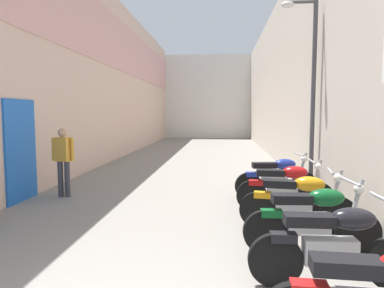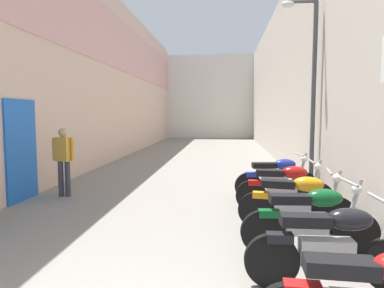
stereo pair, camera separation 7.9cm
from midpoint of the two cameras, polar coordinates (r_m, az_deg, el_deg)
name	(u,v)px [view 2 (the right image)]	position (r m, az deg, el deg)	size (l,w,h in m)	color
ground_plane	(192,168)	(12.01, 0.12, -3.95)	(40.93, 40.93, 0.00)	gray
building_left	(113,78)	(14.56, -13.00, 10.74)	(0.45, 24.93, 6.64)	beige
building_right	(284,81)	(14.06, 15.31, 10.14)	(0.45, 24.93, 6.33)	beige
building_far_end	(211,97)	(27.32, 3.21, 7.82)	(9.51, 2.00, 6.36)	silver
motorcycle_second	(332,244)	(4.10, 22.92, -15.22)	(1.85, 0.58, 1.04)	black
motorcycle_third	(311,218)	(4.94, 19.68, -11.61)	(1.85, 0.58, 1.04)	black
motorcycle_fourth	(296,201)	(5.80, 17.45, -9.05)	(1.84, 0.58, 1.04)	black
motorcycle_fifth	(285,187)	(6.82, 15.61, -6.89)	(1.85, 0.58, 1.04)	black
motorcycle_sixth	(277,177)	(7.79, 14.32, -5.36)	(1.85, 0.58, 1.04)	black
pedestrian_further_down	(64,157)	(8.27, -20.44, -2.01)	(0.52, 0.28, 1.57)	#383842
street_lamp	(309,83)	(8.08, 19.32, 9.65)	(0.79, 0.18, 4.37)	#47474C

